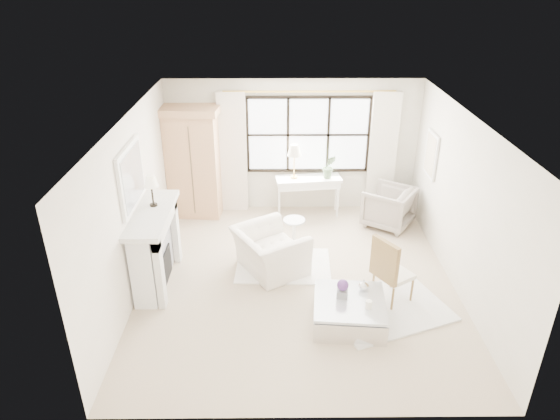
{
  "coord_description": "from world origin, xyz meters",
  "views": [
    {
      "loc": [
        -0.34,
        -6.79,
        4.65
      ],
      "look_at": [
        -0.28,
        0.2,
        1.19
      ],
      "focal_mm": 32.0,
      "sensor_mm": 36.0,
      "label": 1
    }
  ],
  "objects_px": {
    "console_table": "(308,196)",
    "coffee_table": "(349,312)",
    "club_armchair": "(270,251)",
    "armoire": "(194,161)"
  },
  "relations": [
    {
      "from": "console_table",
      "to": "club_armchair",
      "type": "height_order",
      "value": "console_table"
    },
    {
      "from": "console_table",
      "to": "coffee_table",
      "type": "bearing_deg",
      "value": -90.39
    },
    {
      "from": "club_armchair",
      "to": "coffee_table",
      "type": "distance_m",
      "value": 1.8
    },
    {
      "from": "armoire",
      "to": "club_armchair",
      "type": "relative_size",
      "value": 1.99
    },
    {
      "from": "console_table",
      "to": "coffee_table",
      "type": "xyz_separation_m",
      "value": [
        0.39,
        -3.49,
        -0.22
      ]
    },
    {
      "from": "console_table",
      "to": "armoire",
      "type": "bearing_deg",
      "value": 172.24
    },
    {
      "from": "console_table",
      "to": "coffee_table",
      "type": "distance_m",
      "value": 3.52
    },
    {
      "from": "armoire",
      "to": "coffee_table",
      "type": "xyz_separation_m",
      "value": [
        2.67,
        -3.53,
        -0.96
      ]
    },
    {
      "from": "coffee_table",
      "to": "console_table",
      "type": "bearing_deg",
      "value": 101.47
    },
    {
      "from": "coffee_table",
      "to": "club_armchair",
      "type": "bearing_deg",
      "value": 134.91
    }
  ]
}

